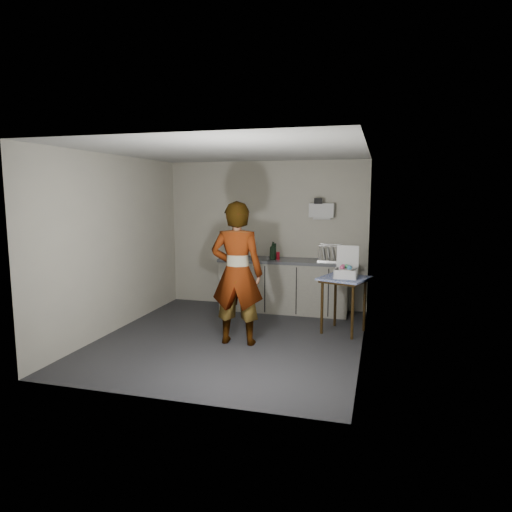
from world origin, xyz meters
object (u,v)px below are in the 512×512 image
(dark_bottle, at_px, (274,251))
(bakery_box, at_px, (346,271))
(paper_towel, at_px, (239,250))
(kitchen_counter, at_px, (284,287))
(soda_can, at_px, (278,256))
(side_table, at_px, (344,284))
(soap_bottle, at_px, (273,251))
(dish_rack, at_px, (330,257))
(standing_man, at_px, (237,273))

(dark_bottle, bearing_deg, bakery_box, -37.52)
(bakery_box, bearing_deg, paper_towel, 155.79)
(kitchen_counter, distance_m, soda_can, 0.56)
(kitchen_counter, height_order, side_table, kitchen_counter)
(soap_bottle, height_order, dish_rack, soap_bottle)
(kitchen_counter, relative_size, paper_towel, 8.16)
(soap_bottle, relative_size, bakery_box, 0.69)
(soda_can, height_order, bakery_box, bakery_box)
(kitchen_counter, xyz_separation_m, paper_towel, (-0.82, -0.00, 0.61))
(side_table, distance_m, standing_man, 1.64)
(paper_towel, bearing_deg, soda_can, -3.22)
(side_table, relative_size, soda_can, 6.40)
(dish_rack, bearing_deg, bakery_box, -70.74)
(soda_can, relative_size, bakery_box, 0.29)
(kitchen_counter, distance_m, standing_man, 1.94)
(soda_can, bearing_deg, kitchen_counter, 22.63)
(standing_man, bearing_deg, soap_bottle, -97.47)
(side_table, bearing_deg, bakery_box, 21.51)
(soda_can, height_order, dark_bottle, dark_bottle)
(soda_can, relative_size, dark_bottle, 0.49)
(dark_bottle, xyz_separation_m, bakery_box, (1.31, -1.01, -0.11))
(paper_towel, bearing_deg, dark_bottle, 3.97)
(soap_bottle, relative_size, paper_towel, 1.13)
(side_table, height_order, standing_man, standing_man)
(dark_bottle, height_order, bakery_box, bakery_box)
(soda_can, xyz_separation_m, dark_bottle, (-0.09, 0.08, 0.07))
(side_table, xyz_separation_m, soap_bottle, (-1.28, 0.87, 0.34))
(kitchen_counter, xyz_separation_m, bakery_box, (1.12, -0.97, 0.50))
(bakery_box, bearing_deg, side_table, -174.52)
(side_table, xyz_separation_m, paper_towel, (-1.92, 0.97, 0.32))
(soda_can, distance_m, dark_bottle, 0.14)
(standing_man, distance_m, dish_rack, 2.15)
(side_table, height_order, dish_rack, dish_rack)
(dark_bottle, bearing_deg, side_table, -38.06)
(side_table, height_order, soda_can, soda_can)
(dark_bottle, bearing_deg, dish_rack, -0.17)
(soda_can, bearing_deg, side_table, -37.58)
(paper_towel, bearing_deg, standing_man, -73.22)
(kitchen_counter, bearing_deg, soap_bottle, -151.12)
(dark_bottle, bearing_deg, kitchen_counter, -11.62)
(dish_rack, bearing_deg, kitchen_counter, -177.29)
(kitchen_counter, height_order, dark_bottle, dark_bottle)
(kitchen_counter, height_order, soap_bottle, soap_bottle)
(side_table, bearing_deg, paper_towel, 171.51)
(standing_man, xyz_separation_m, dish_rack, (1.03, 1.88, 0.00))
(side_table, distance_m, soda_can, 1.54)
(side_table, relative_size, soap_bottle, 2.67)
(bakery_box, bearing_deg, soda_can, 145.27)
(soap_bottle, height_order, dark_bottle, soap_bottle)
(kitchen_counter, xyz_separation_m, standing_man, (-0.26, -1.85, 0.54))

